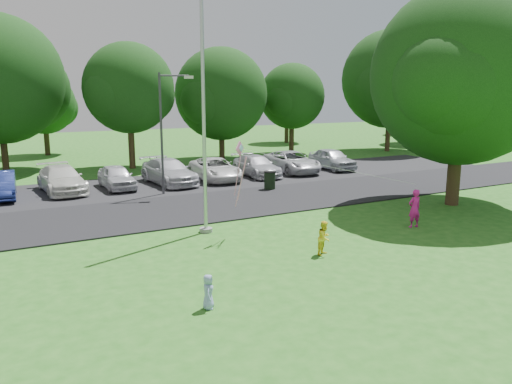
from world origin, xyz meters
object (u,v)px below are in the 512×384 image
child_yellow (324,238)px  street_lamp (166,123)px  woman (414,208)px  kite (246,162)px  child_blue (208,292)px  big_tree (461,79)px  flagpole (204,124)px  trash_can (270,181)px

child_yellow → street_lamp: bearing=67.9°
street_lamp → woman: street_lamp is taller
street_lamp → kite: street_lamp is taller
child_blue → big_tree: bearing=-45.3°
child_blue → street_lamp: bearing=10.5°
flagpole → woman: 8.96m
big_tree → child_yellow: bearing=-162.3°
street_lamp → trash_can: street_lamp is taller
woman → child_blue: size_ratio=1.73×
big_tree → child_blue: bearing=-160.7°
street_lamp → trash_can: (5.36, -1.45, -3.27)m
woman → child_blue: woman is taller
woman → child_blue: (-10.27, -3.16, -0.33)m
street_lamp → big_tree: big_tree is taller
street_lamp → trash_can: 6.44m
street_lamp → child_blue: (-3.77, -14.12, -3.35)m
flagpole → child_blue: flagpole is taller
child_yellow → flagpole: bearing=90.3°
woman → trash_can: bearing=-78.2°
street_lamp → big_tree: (11.14, -8.90, 2.12)m
street_lamp → child_yellow: 12.53m
flagpole → child_yellow: bearing=-61.4°
trash_can → child_yellow: 11.34m
flagpole → child_yellow: (2.40, -4.40, -3.59)m
flagpole → trash_can: size_ratio=9.58×
child_blue → kite: 6.87m
woman → big_tree: bearing=-151.1°
flagpole → street_lamp: 7.72m
trash_can → kite: size_ratio=0.15×
street_lamp → kite: 8.96m
child_yellow → child_blue: child_yellow is taller
trash_can → big_tree: bearing=-52.2°
child_blue → kite: kite is taller
street_lamp → kite: (0.00, -8.90, -0.95)m
flagpole → kite: size_ratio=1.44×
kite → big_tree: bearing=-33.5°
flagpole → big_tree: (12.23, -1.27, 1.74)m
trash_can → kite: 9.47m
child_blue → kite: bearing=-10.4°
flagpole → kite: 2.13m
kite → flagpole: bearing=97.2°
kite → woman: bearing=-51.0°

